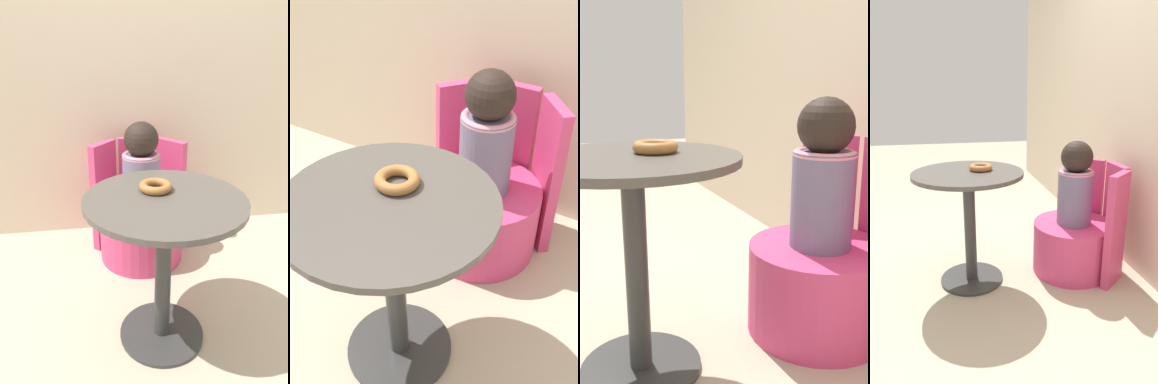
# 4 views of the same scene
# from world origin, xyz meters

# --- Properties ---
(ground_plane) EXTENTS (12.00, 12.00, 0.00)m
(ground_plane) POSITION_xyz_m (0.00, 0.00, 0.00)
(ground_plane) COLOR #B7A88E
(back_wall) EXTENTS (6.00, 0.06, 2.40)m
(back_wall) POSITION_xyz_m (0.00, 1.13, 1.20)
(back_wall) COLOR beige
(back_wall) RESTS_ON ground_plane
(round_table) EXTENTS (0.67, 0.67, 0.73)m
(round_table) POSITION_xyz_m (-0.02, -0.01, 0.53)
(round_table) COLOR #333333
(round_table) RESTS_ON ground_plane
(tub_chair) EXTENTS (0.53, 0.53, 0.34)m
(tub_chair) POSITION_xyz_m (-0.02, 0.68, 0.17)
(tub_chair) COLOR #D13D70
(tub_chair) RESTS_ON ground_plane
(booth_backrest) EXTENTS (0.63, 0.23, 0.73)m
(booth_backrest) POSITION_xyz_m (-0.02, 0.90, 0.36)
(booth_backrest) COLOR #D13D70
(booth_backrest) RESTS_ON ground_plane
(child_figure) EXTENTS (0.23, 0.23, 0.55)m
(child_figure) POSITION_xyz_m (-0.02, 0.68, 0.61)
(child_figure) COLOR slate
(child_figure) RESTS_ON tub_chair
(donut) EXTENTS (0.14, 0.14, 0.04)m
(donut) POSITION_xyz_m (-0.04, 0.07, 0.75)
(donut) COLOR #9E6633
(donut) RESTS_ON round_table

